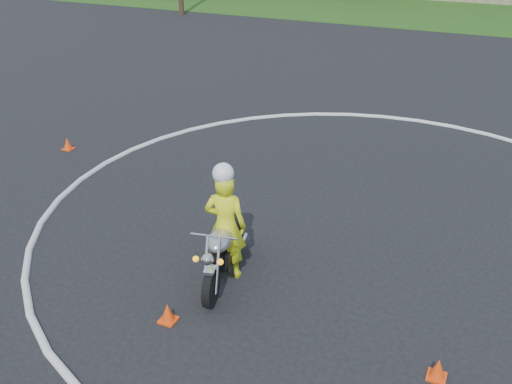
% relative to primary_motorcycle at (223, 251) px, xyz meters
% --- Properties ---
extents(ground, '(120.00, 120.00, 0.00)m').
position_rel_primary_motorcycle_xyz_m(ground, '(1.40, -0.16, -0.52)').
color(ground, black).
rests_on(ground, ground).
extents(grass_strip, '(120.00, 10.00, 0.02)m').
position_rel_primary_motorcycle_xyz_m(grass_strip, '(1.40, 26.84, -0.51)').
color(grass_strip, '#1E4714').
rests_on(grass_strip, ground).
extents(course_markings, '(19.05, 19.05, 0.12)m').
position_rel_primary_motorcycle_xyz_m(course_markings, '(3.57, 4.19, -0.51)').
color(course_markings, silver).
rests_on(course_markings, ground).
extents(primary_motorcycle, '(0.73, 2.01, 1.07)m').
position_rel_primary_motorcycle_xyz_m(primary_motorcycle, '(0.00, 0.00, 0.00)').
color(primary_motorcycle, black).
rests_on(primary_motorcycle, ground).
extents(rider_primary_grp, '(0.73, 0.56, 1.98)m').
position_rel_primary_motorcycle_xyz_m(rider_primary_grp, '(-0.01, 0.13, 0.44)').
color(rider_primary_grp, '#F2FF1A').
rests_on(rider_primary_grp, ground).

